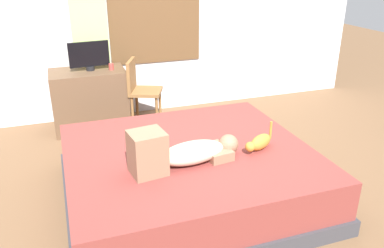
{
  "coord_description": "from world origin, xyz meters",
  "views": [
    {
      "loc": [
        -1.11,
        -2.89,
        2.0
      ],
      "look_at": [
        -0.04,
        0.19,
        0.62
      ],
      "focal_mm": 36.74,
      "sensor_mm": 36.0,
      "label": 1
    }
  ],
  "objects_px": {
    "bed": "(189,174)",
    "person_lying": "(181,152)",
    "cup": "(111,67)",
    "chair_by_desk": "(140,88)",
    "cat": "(259,142)",
    "desk": "(90,99)",
    "tv_monitor": "(89,56)"
  },
  "relations": [
    {
      "from": "tv_monitor",
      "to": "cup",
      "type": "height_order",
      "value": "tv_monitor"
    },
    {
      "from": "desk",
      "to": "cup",
      "type": "height_order",
      "value": "cup"
    },
    {
      "from": "bed",
      "to": "person_lying",
      "type": "relative_size",
      "value": 2.26
    },
    {
      "from": "cat",
      "to": "cup",
      "type": "distance_m",
      "value": 2.28
    },
    {
      "from": "person_lying",
      "to": "cat",
      "type": "xyz_separation_m",
      "value": [
        0.72,
        0.04,
        -0.05
      ]
    },
    {
      "from": "cat",
      "to": "chair_by_desk",
      "type": "bearing_deg",
      "value": 107.68
    },
    {
      "from": "cat",
      "to": "desk",
      "type": "relative_size",
      "value": 0.36
    },
    {
      "from": "bed",
      "to": "chair_by_desk",
      "type": "height_order",
      "value": "chair_by_desk"
    },
    {
      "from": "chair_by_desk",
      "to": "tv_monitor",
      "type": "bearing_deg",
      "value": 163.84
    },
    {
      "from": "cup",
      "to": "desk",
      "type": "bearing_deg",
      "value": 169.94
    },
    {
      "from": "person_lying",
      "to": "tv_monitor",
      "type": "relative_size",
      "value": 1.96
    },
    {
      "from": "chair_by_desk",
      "to": "desk",
      "type": "bearing_deg",
      "value": 164.96
    },
    {
      "from": "cat",
      "to": "tv_monitor",
      "type": "distance_m",
      "value": 2.46
    },
    {
      "from": "bed",
      "to": "cat",
      "type": "height_order",
      "value": "cat"
    },
    {
      "from": "person_lying",
      "to": "cup",
      "type": "xyz_separation_m",
      "value": [
        -0.22,
        2.1,
        0.19
      ]
    },
    {
      "from": "desk",
      "to": "cup",
      "type": "bearing_deg",
      "value": -10.06
    },
    {
      "from": "person_lying",
      "to": "tv_monitor",
      "type": "xyz_separation_m",
      "value": [
        -0.47,
        2.15,
        0.34
      ]
    },
    {
      "from": "cat",
      "to": "chair_by_desk",
      "type": "height_order",
      "value": "chair_by_desk"
    },
    {
      "from": "person_lying",
      "to": "cat",
      "type": "relative_size",
      "value": 2.88
    },
    {
      "from": "person_lying",
      "to": "chair_by_desk",
      "type": "xyz_separation_m",
      "value": [
        0.09,
        1.99,
        -0.08
      ]
    },
    {
      "from": "bed",
      "to": "cup",
      "type": "bearing_deg",
      "value": 100.96
    },
    {
      "from": "cat",
      "to": "chair_by_desk",
      "type": "relative_size",
      "value": 0.38
    },
    {
      "from": "cat",
      "to": "desk",
      "type": "xyz_separation_m",
      "value": [
        -1.23,
        2.12,
        -0.17
      ]
    },
    {
      "from": "cup",
      "to": "chair_by_desk",
      "type": "relative_size",
      "value": 0.09
    },
    {
      "from": "cup",
      "to": "chair_by_desk",
      "type": "height_order",
      "value": "chair_by_desk"
    },
    {
      "from": "bed",
      "to": "person_lying",
      "type": "xyz_separation_m",
      "value": [
        -0.14,
        -0.23,
        0.35
      ]
    },
    {
      "from": "bed",
      "to": "tv_monitor",
      "type": "height_order",
      "value": "tv_monitor"
    },
    {
      "from": "tv_monitor",
      "to": "bed",
      "type": "bearing_deg",
      "value": -72.45
    },
    {
      "from": "bed",
      "to": "cup",
      "type": "relative_size",
      "value": 28.19
    },
    {
      "from": "person_lying",
      "to": "desk",
      "type": "bearing_deg",
      "value": 103.44
    },
    {
      "from": "desk",
      "to": "chair_by_desk",
      "type": "xyz_separation_m",
      "value": [
        0.61,
        -0.16,
        0.14
      ]
    },
    {
      "from": "cup",
      "to": "cat",
      "type": "bearing_deg",
      "value": -65.49
    }
  ]
}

